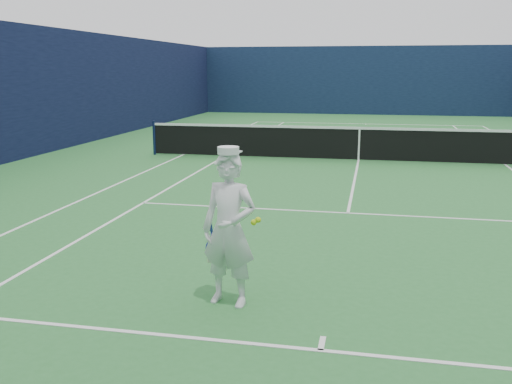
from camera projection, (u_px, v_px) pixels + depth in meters
ground at (358, 161)px, 16.88m from camera, size 80.00×80.00×0.00m
court_markings at (358, 161)px, 16.88m from camera, size 11.03×23.83×0.01m
windscreen_fence at (361, 93)px, 16.46m from camera, size 20.12×36.12×4.00m
tennis_net at (359, 142)px, 16.76m from camera, size 12.88×0.09×1.07m
tennis_player at (229, 229)px, 6.44m from camera, size 0.75×0.60×1.83m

